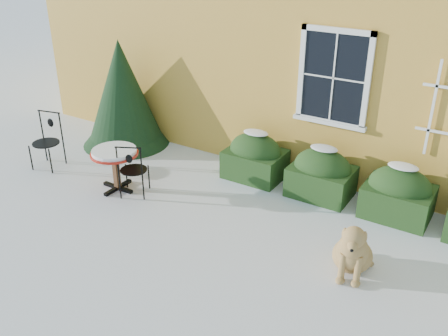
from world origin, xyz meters
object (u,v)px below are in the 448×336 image
Objects in this scene: bistro_table at (115,156)px; dog at (353,252)px; evergreen_shrub at (123,103)px; patio_chair_near at (133,169)px; patio_chair_far at (47,140)px.

dog is (4.31, -0.10, -0.29)m from bistro_table.
bistro_table is (1.28, -1.65, -0.25)m from evergreen_shrub.
dog is (5.59, -1.75, -0.55)m from evergreen_shrub.
dog is at bearing 151.94° from patio_chair_near.
bistro_table is 0.42m from patio_chair_near.
evergreen_shrub is 2.27× the size of patio_chair_near.
patio_chair_far reaches higher than bistro_table.
bistro_table is at bearing -13.97° from patio_chair_far.
patio_chair_near is at bearing -13.56° from patio_chair_far.
patio_chair_near is 1.01× the size of dog.
patio_chair_far is at bearing 165.76° from dog.
dog is (3.92, -0.11, -0.14)m from patio_chair_near.
patio_chair_far is 1.10× the size of dog.
patio_chair_far reaches higher than patio_chair_near.
dog is at bearing -1.29° from bistro_table.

